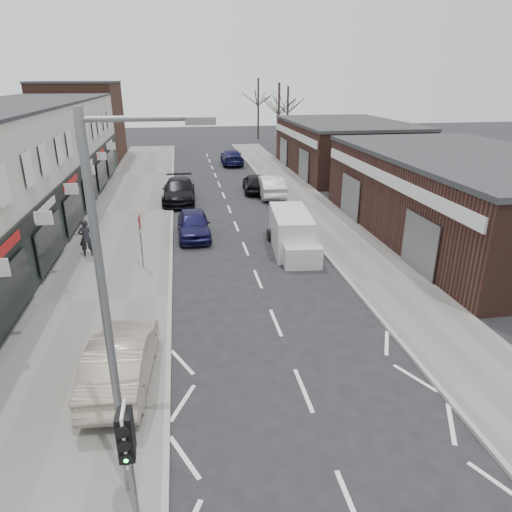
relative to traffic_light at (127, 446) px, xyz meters
name	(u,v)px	position (x,y,z in m)	size (l,w,h in m)	color
ground	(324,440)	(4.40, 2.02, -2.41)	(160.00, 160.00, 0.00)	black
pavement_left	(130,213)	(-2.35, 24.02, -2.35)	(5.50, 64.00, 0.12)	slate
pavement_right	(309,205)	(10.15, 24.02, -2.35)	(3.50, 64.00, 0.12)	slate
brick_block_far	(81,123)	(-9.10, 47.02, 1.59)	(8.00, 10.00, 8.00)	#45281D
right_unit_near	(466,198)	(16.90, 16.02, -0.16)	(10.00, 18.00, 4.50)	#3B211A
right_unit_far	(344,148)	(16.90, 36.02, -0.16)	(10.00, 16.00, 4.50)	#3B211A
tree_far_a	(278,151)	(13.40, 50.02, -2.41)	(3.60, 3.60, 8.00)	#382D26
tree_far_b	(287,144)	(15.90, 56.02, -2.41)	(3.60, 3.60, 7.50)	#382D26
tree_far_c	(258,139)	(12.90, 62.02, -2.41)	(3.60, 3.60, 8.50)	#382D26
traffic_light	(127,446)	(0.00, 0.00, 0.00)	(0.28, 0.60, 3.10)	slate
street_lamp	(114,305)	(-0.13, 1.22, 2.20)	(2.23, 0.22, 8.00)	slate
warning_sign	(140,225)	(-0.76, 14.02, -0.21)	(0.12, 0.80, 2.70)	slate
white_van	(291,233)	(6.75, 15.38, -1.45)	(2.24, 5.37, 2.03)	silver
sedan_on_pavement	(122,359)	(-0.80, 5.14, -1.53)	(1.61, 4.62, 1.52)	#9F927F
pedestrian	(86,238)	(-3.65, 15.99, -1.34)	(0.70, 0.46, 1.91)	black
parked_car_left_a	(194,224)	(1.77, 18.45, -1.66)	(1.79, 4.44, 1.51)	#15143F
parked_car_left_b	(179,191)	(1.00, 26.62, -1.59)	(2.30, 5.66, 1.64)	black
parked_car_right_a	(270,186)	(7.90, 27.19, -1.60)	(1.72, 4.94, 1.63)	silver
parked_car_right_b	(255,183)	(6.98, 28.77, -1.67)	(1.77, 4.40, 1.50)	black
parked_car_right_c	(232,157)	(6.60, 41.45, -1.64)	(2.18, 5.36, 1.56)	#12133A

